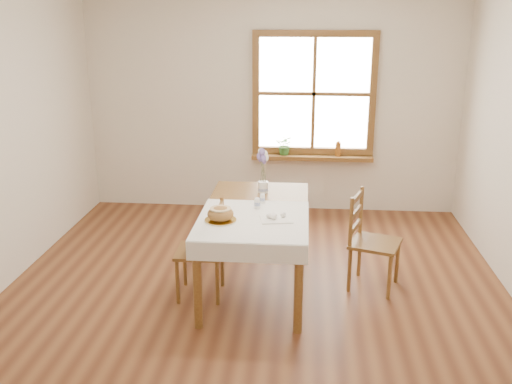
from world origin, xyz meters
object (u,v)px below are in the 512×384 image
dining_table (256,218)px  flower_vase (263,188)px  chair_left (200,250)px  bread_plate (221,220)px  chair_right (375,242)px

dining_table → flower_vase: (0.03, 0.44, 0.14)m
chair_left → bread_plate: 0.44m
dining_table → flower_vase: flower_vase is taller
bread_plate → chair_right: bearing=18.7°
chair_left → flower_vase: size_ratio=8.05×
chair_right → bread_plate: (-1.31, -0.44, 0.33)m
chair_left → bread_plate: chair_left is taller
bread_plate → dining_table: bearing=54.6°
chair_right → flower_vase: chair_right is taller
chair_right → flower_vase: bearing=90.0°
flower_vase → chair_right: bearing=-19.0°
chair_left → chair_right: 1.55m
chair_left → chair_right: size_ratio=0.97×
dining_table → bread_plate: (-0.26, -0.36, 0.10)m
dining_table → chair_right: bearing=4.5°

